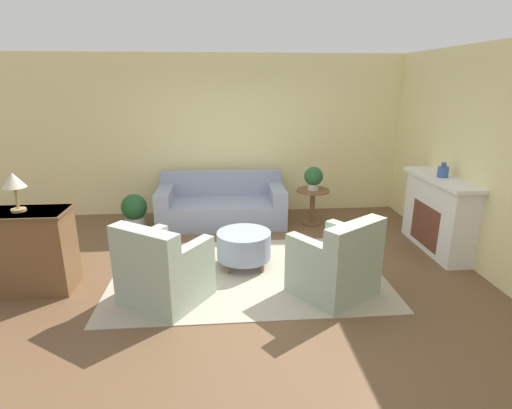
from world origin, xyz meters
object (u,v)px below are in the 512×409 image
(armchair_right, at_px, (337,265))
(vase_mantel_near, at_px, (443,171))
(armchair_left, at_px, (162,271))
(table_lamp, at_px, (13,182))
(potted_plant_on_side_table, at_px, (314,177))
(side_table, at_px, (313,200))
(dresser, at_px, (26,250))
(couch, at_px, (222,206))
(ottoman_table, at_px, (244,245))
(potted_plant_floor, at_px, (134,211))

(armchair_right, xyz_separation_m, vase_mantel_near, (1.76, 1.13, 0.79))
(armchair_left, bearing_deg, armchair_right, 0.00)
(vase_mantel_near, distance_m, table_lamp, 5.33)
(armchair_right, relative_size, potted_plant_on_side_table, 2.86)
(side_table, distance_m, potted_plant_on_side_table, 0.40)
(armchair_right, relative_size, dresser, 1.06)
(armchair_right, height_order, dresser, dresser)
(side_table, xyz_separation_m, table_lamp, (-3.76, -1.92, 0.87))
(couch, relative_size, armchair_left, 1.93)
(dresser, relative_size, table_lamp, 2.37)
(ottoman_table, relative_size, table_lamp, 1.61)
(armchair_left, height_order, dresser, dresser)
(armchair_right, distance_m, ottoman_table, 1.29)
(ottoman_table, xyz_separation_m, vase_mantel_near, (2.76, 0.33, 0.86))
(armchair_left, xyz_separation_m, armchair_right, (1.94, 0.00, 0.00))
(armchair_right, distance_m, potted_plant_floor, 3.59)
(armchair_left, bearing_deg, ottoman_table, 40.54)
(dresser, xyz_separation_m, vase_mantel_near, (5.28, 0.72, 0.66))
(vase_mantel_near, bearing_deg, armchair_left, -163.07)
(ottoman_table, relative_size, potted_plant_floor, 1.20)
(couch, distance_m, dresser, 3.10)
(couch, relative_size, potted_plant_floor, 3.62)
(couch, xyz_separation_m, potted_plant_on_side_table, (1.53, -0.23, 0.52))
(armchair_right, distance_m, side_table, 2.34)
(armchair_left, height_order, potted_plant_on_side_table, potted_plant_on_side_table)
(couch, relative_size, vase_mantel_near, 10.39)
(ottoman_table, xyz_separation_m, potted_plant_on_side_table, (1.24, 1.52, 0.52))
(dresser, bearing_deg, ottoman_table, 8.85)
(potted_plant_on_side_table, xyz_separation_m, table_lamp, (-3.76, -1.92, 0.47))
(table_lamp, bearing_deg, couch, 43.83)
(armchair_right, bearing_deg, potted_plant_floor, 139.11)
(ottoman_table, bearing_deg, table_lamp, -171.15)
(armchair_left, height_order, vase_mantel_near, vase_mantel_near)
(potted_plant_floor, height_order, table_lamp, table_lamp)
(side_table, bearing_deg, armchair_left, -133.12)
(couch, height_order, ottoman_table, couch)
(side_table, bearing_deg, dresser, -152.99)
(couch, distance_m, ottoman_table, 1.77)
(armchair_right, relative_size, potted_plant_floor, 1.87)
(side_table, height_order, vase_mantel_near, vase_mantel_near)
(dresser, height_order, potted_plant_floor, dresser)
(side_table, height_order, table_lamp, table_lamp)
(potted_plant_floor, xyz_separation_m, table_lamp, (-0.81, -1.94, 0.98))
(vase_mantel_near, bearing_deg, table_lamp, -172.26)
(table_lamp, bearing_deg, potted_plant_floor, 67.51)
(vase_mantel_near, relative_size, potted_plant_floor, 0.35)
(potted_plant_on_side_table, relative_size, table_lamp, 0.88)
(side_table, distance_m, dresser, 4.22)
(couch, relative_size, potted_plant_on_side_table, 5.53)
(potted_plant_on_side_table, relative_size, potted_plant_floor, 0.66)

